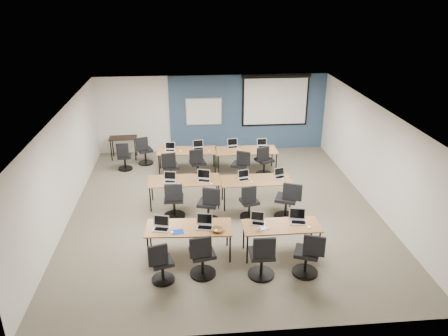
{
  "coord_description": "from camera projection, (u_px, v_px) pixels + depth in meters",
  "views": [
    {
      "loc": [
        -0.93,
        -10.29,
        5.59
      ],
      "look_at": [
        0.04,
        0.4,
        1.02
      ],
      "focal_mm": 35.0,
      "sensor_mm": 36.0,
      "label": 1
    }
  ],
  "objects": [
    {
      "name": "wall_left",
      "position": [
        64.0,
        168.0,
        10.83
      ],
      "size": [
        0.04,
        9.0,
        2.7
      ],
      "primitive_type": "cube",
      "color": "beige",
      "rests_on": "ground"
    },
    {
      "name": "snack_plate",
      "position": [
        263.0,
        228.0,
        9.36
      ],
      "size": [
        0.22,
        0.22,
        0.01
      ],
      "primitive_type": "cylinder",
      "rotation": [
        0.0,
        0.0,
        -0.24
      ],
      "color": "white",
      "rests_on": "training_table_front_right"
    },
    {
      "name": "laptop_4",
      "position": [
        170.0,
        179.0,
        11.54
      ],
      "size": [
        0.32,
        0.27,
        0.25
      ],
      "rotation": [
        0.0,
        0.0,
        -0.18
      ],
      "color": "silver",
      "rests_on": "training_table_mid_left"
    },
    {
      "name": "task_chair_1",
      "position": [
        202.0,
        259.0,
        8.85
      ],
      "size": [
        0.54,
        0.54,
        1.02
      ],
      "rotation": [
        0.0,
        0.0,
        0.18
      ],
      "color": "black",
      "rests_on": "floor"
    },
    {
      "name": "training_table_back_right",
      "position": [
        246.0,
        151.0,
        13.75
      ],
      "size": [
        1.93,
        0.8,
        0.73
      ],
      "rotation": [
        0.0,
        0.0,
        -0.01
      ],
      "color": "brown",
      "rests_on": "floor"
    },
    {
      "name": "mouse_5",
      "position": [
        211.0,
        184.0,
        11.41
      ],
      "size": [
        0.08,
        0.11,
        0.03
      ],
      "primitive_type": "ellipsoid",
      "rotation": [
        0.0,
        0.0,
        -0.31
      ],
      "color": "white",
      "rests_on": "training_table_mid_left"
    },
    {
      "name": "laptop_8",
      "position": [
        170.0,
        148.0,
        13.69
      ],
      "size": [
        0.31,
        0.27,
        0.24
      ],
      "rotation": [
        0.0,
        0.0,
        -0.09
      ],
      "color": "#AFAFB0",
      "rests_on": "training_table_back_left"
    },
    {
      "name": "laptop_0",
      "position": [
        161.0,
        226.0,
        9.33
      ],
      "size": [
        0.34,
        0.29,
        0.26
      ],
      "rotation": [
        0.0,
        0.0,
        -0.26
      ],
      "color": "#BEBEBE",
      "rests_on": "training_table_front_left"
    },
    {
      "name": "task_chair_4",
      "position": [
        174.0,
        203.0,
        11.09
      ],
      "size": [
        0.55,
        0.55,
        1.02
      ],
      "rotation": [
        0.0,
        0.0,
        -0.02
      ],
      "color": "black",
      "rests_on": "floor"
    },
    {
      "name": "task_chair_2",
      "position": [
        262.0,
        259.0,
        8.82
      ],
      "size": [
        0.55,
        0.55,
        1.03
      ],
      "rotation": [
        0.0,
        0.0,
        -0.01
      ],
      "color": "black",
      "rests_on": "floor"
    },
    {
      "name": "task_chair_7",
      "position": [
        287.0,
        203.0,
        11.04
      ],
      "size": [
        0.61,
        0.58,
        1.05
      ],
      "rotation": [
        0.0,
        0.0,
        -0.39
      ],
      "color": "black",
      "rests_on": "floor"
    },
    {
      "name": "mouse_3",
      "position": [
        309.0,
        227.0,
        9.38
      ],
      "size": [
        0.07,
        0.11,
        0.04
      ],
      "primitive_type": "ellipsoid",
      "rotation": [
        0.0,
        0.0,
        0.08
      ],
      "color": "white",
      "rests_on": "training_table_front_right"
    },
    {
      "name": "training_table_mid_right",
      "position": [
        256.0,
        181.0,
        11.68
      ],
      "size": [
        1.88,
        0.78,
        0.73
      ],
      "rotation": [
        0.0,
        0.0,
        0.0
      ],
      "color": "brown",
      "rests_on": "floor"
    },
    {
      "name": "task_chair_0",
      "position": [
        161.0,
        266.0,
        8.68
      ],
      "size": [
        0.48,
        0.47,
        0.96
      ],
      "rotation": [
        0.0,
        0.0,
        0.28
      ],
      "color": "black",
      "rests_on": "floor"
    },
    {
      "name": "laptop_6",
      "position": [
        244.0,
        177.0,
        11.67
      ],
      "size": [
        0.31,
        0.26,
        0.24
      ],
      "rotation": [
        0.0,
        0.0,
        0.25
      ],
      "color": "silver",
      "rests_on": "training_table_mid_right"
    },
    {
      "name": "laptop_3",
      "position": [
        298.0,
        219.0,
        9.6
      ],
      "size": [
        0.36,
        0.3,
        0.27
      ],
      "rotation": [
        0.0,
        0.0,
        -0.21
      ],
      "color": "silver",
      "rests_on": "training_table_front_right"
    },
    {
      "name": "whiteboard",
      "position": [
        204.0,
        112.0,
        15.16
      ],
      "size": [
        1.28,
        0.03,
        0.98
      ],
      "color": "#ACACAC",
      "rests_on": "wall_back"
    },
    {
      "name": "task_chair_6",
      "position": [
        249.0,
        205.0,
        11.06
      ],
      "size": [
        0.47,
        0.47,
        0.96
      ],
      "rotation": [
        0.0,
        0.0,
        0.24
      ],
      "color": "black",
      "rests_on": "floor"
    },
    {
      "name": "laptop_1",
      "position": [
        205.0,
        224.0,
        9.39
      ],
      "size": [
        0.35,
        0.3,
        0.27
      ],
      "rotation": [
        0.0,
        0.0,
        -0.22
      ],
      "color": "#A7A7AD",
      "rests_on": "training_table_front_left"
    },
    {
      "name": "laptop_11",
      "position": [
        262.0,
        145.0,
        13.99
      ],
      "size": [
        0.32,
        0.27,
        0.25
      ],
      "rotation": [
        0.0,
        0.0,
        0.05
      ],
      "color": "#AAAAB0",
      "rests_on": "training_table_back_right"
    },
    {
      "name": "mouse_6",
      "position": [
        252.0,
        182.0,
        11.5
      ],
      "size": [
        0.07,
        0.11,
        0.03
      ],
      "primitive_type": "ellipsoid",
      "rotation": [
        0.0,
        0.0,
        0.15
      ],
      "color": "white",
      "rests_on": "training_table_mid_right"
    },
    {
      "name": "spare_chair_a",
      "position": [
        145.0,
        153.0,
        14.41
      ],
      "size": [
        0.52,
        0.5,
        0.98
      ],
      "rotation": [
        0.0,
        0.0,
        0.35
      ],
      "color": "black",
      "rests_on": "floor"
    },
    {
      "name": "laptop_10",
      "position": [
        233.0,
        145.0,
        13.96
      ],
      "size": [
        0.34,
        0.29,
        0.26
      ],
      "rotation": [
        0.0,
        0.0,
        0.13
      ],
      "color": "silver",
      "rests_on": "training_table_back_right"
    },
    {
      "name": "mouse_9",
      "position": [
        209.0,
        151.0,
        13.62
      ],
      "size": [
        0.09,
        0.11,
        0.03
      ],
      "primitive_type": "ellipsoid",
      "rotation": [
        0.0,
        0.0,
        -0.32
      ],
      "color": "white",
      "rests_on": "training_table_back_left"
    },
    {
      "name": "coffee_cup",
      "position": [
        259.0,
        229.0,
        9.23
      ],
      "size": [
        0.07,
        0.07,
        0.06
      ],
      "primitive_type": "imported",
      "rotation": [
        0.0,
        0.0,
        0.02
      ],
      "color": "white",
      "rests_on": "snack_plate"
    },
    {
      "name": "mouse_0",
      "position": [
        172.0,
        232.0,
        9.18
      ],
      "size": [
        0.09,
        0.12,
        0.04
      ],
      "primitive_type": "ellipsoid",
      "rotation": [
        0.0,
        0.0,
        0.27
      ],
      "color": "white",
      "rests_on": "training_table_front_left"
    },
    {
      "name": "mouse_4",
      "position": [
        178.0,
        184.0,
        11.38
      ],
      "size": [
        0.08,
        0.11,
        0.03
      ],
      "primitive_type": "ellipsoid",
      "rotation": [
        0.0,
        0.0,
        0.21
      ],
      "color": "white",
      "rests_on": "training_table_mid_left"
    },
    {
      "name": "ceiling",
      "position": [
        224.0,
        111.0,
        10.63
      ],
      "size": [
        8.0,
        9.0,
        0.02
      ],
      "primitive_type": "cube",
      "color": "white",
      "rests_on": "ground"
    },
    {
      "name": "mouse_1",
      "position": [
        216.0,
        230.0,
        9.25
      ],
      "size": [
        0.07,
        0.1,
        0.03
      ],
      "primitive_type": "ellipsoid",
      "rotation": [
        0.0,
        0.0,
        0.19
      ],
      "color": "white",
      "rests_on": "training_table_front_left"
    },
    {
      "name": "utility_table",
      "position": [
        123.0,
        140.0,
        14.82
      ],
      "size": [
        0.92,
        0.51,
        0.75
      ],
      "rotation": [
        0.0,
        0.0,
        0.04
      ],
      "color": "black",
      "rests_on": "floor"
    },
    {
      "name": "wall_right",
      "position": [
        375.0,
        157.0,
        11.5
      ],
      "size": [
        0.04,
        9.0,
        2.7
      ],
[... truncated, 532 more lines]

